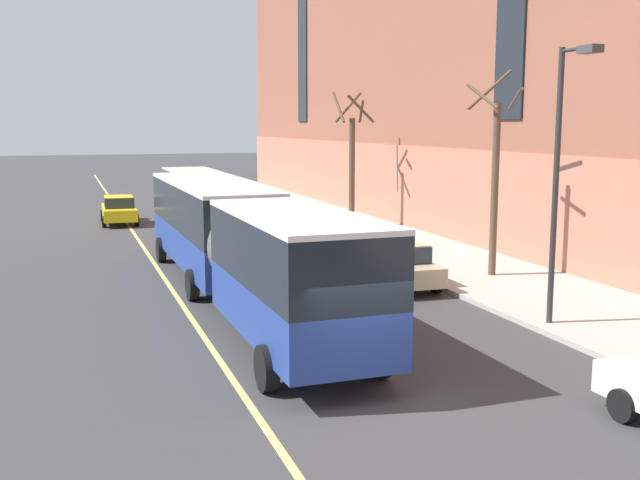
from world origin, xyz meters
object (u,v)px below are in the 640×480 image
(street_lamp, at_px, (562,159))
(street_tree_far_uptown, at_px, (495,176))
(parked_car_champagne_6, at_px, (396,265))
(street_tree_far_downtown, at_px, (352,159))
(parked_car_green_5, at_px, (305,226))
(city_bus, at_px, (236,238))
(parked_car_navy_2, at_px, (271,211))
(taxi_cab, at_px, (119,210))
(parked_car_navy_4, at_px, (240,200))

(street_lamp, bearing_deg, street_tree_far_uptown, 72.44)
(parked_car_champagne_6, relative_size, street_tree_far_downtown, 0.61)
(street_tree_far_downtown, bearing_deg, street_lamp, -95.73)
(parked_car_champagne_6, xyz_separation_m, street_tree_far_uptown, (3.84, 0.18, 2.91))
(parked_car_green_5, height_order, parked_car_champagne_6, same)
(city_bus, bearing_deg, street_tree_far_downtown, 56.68)
(parked_car_champagne_6, bearing_deg, street_lamp, -74.16)
(parked_car_champagne_6, height_order, street_tree_far_uptown, street_tree_far_uptown)
(parked_car_navy_2, bearing_deg, street_tree_far_downtown, -36.15)
(taxi_cab, bearing_deg, street_tree_far_uptown, -59.84)
(taxi_cab, relative_size, street_tree_far_downtown, 0.65)
(parked_car_green_5, relative_size, street_tree_far_uptown, 0.65)
(parked_car_green_5, distance_m, parked_car_champagne_6, 10.30)
(parked_car_green_5, height_order, street_tree_far_downtown, street_tree_far_downtown)
(street_tree_far_uptown, bearing_deg, street_lamp, -107.56)
(city_bus, distance_m, street_lamp, 9.85)
(city_bus, bearing_deg, street_tree_far_uptown, 3.35)
(parked_car_navy_4, relative_size, taxi_cab, 0.94)
(taxi_cab, bearing_deg, city_bus, -84.11)
(parked_car_green_5, bearing_deg, street_lamp, -83.88)
(parked_car_green_5, distance_m, street_tree_far_uptown, 11.21)
(parked_car_champagne_6, xyz_separation_m, taxi_cab, (-7.75, 20.13, 0.00))
(parked_car_navy_2, height_order, parked_car_green_5, same)
(parked_car_navy_4, bearing_deg, parked_car_navy_2, -87.63)
(parked_car_navy_2, height_order, taxi_cab, same)
(parked_car_navy_4, xyz_separation_m, street_tree_far_downtown, (3.96, -9.23, 2.93))
(parked_car_navy_2, relative_size, street_lamp, 0.61)
(parked_car_champagne_6, bearing_deg, street_tree_far_uptown, 2.69)
(parked_car_navy_4, bearing_deg, taxi_cab, -157.69)
(street_tree_far_downtown, bearing_deg, city_bus, -123.32)
(parked_car_navy_4, bearing_deg, street_tree_far_downtown, -66.75)
(parked_car_navy_2, relative_size, taxi_cab, 0.97)
(parked_car_navy_2, distance_m, street_tree_far_uptown, 17.20)
(street_lamp, bearing_deg, taxi_cab, 109.84)
(parked_car_navy_2, bearing_deg, parked_car_navy_4, 92.37)
(taxi_cab, bearing_deg, parked_car_champagne_6, -68.94)
(parked_car_navy_4, distance_m, street_tree_far_uptown, 23.59)
(parked_car_champagne_6, distance_m, street_tree_far_downtown, 14.83)
(street_tree_far_downtown, bearing_deg, parked_car_green_5, -135.71)
(parked_car_navy_2, height_order, parked_car_champagne_6, same)
(parked_car_green_5, bearing_deg, parked_car_champagne_6, -90.06)
(city_bus, relative_size, street_tree_far_downtown, 2.71)
(city_bus, height_order, parked_car_navy_2, city_bus)
(parked_car_champagne_6, distance_m, street_lamp, 7.60)
(street_tree_far_uptown, height_order, street_tree_far_downtown, street_tree_far_uptown)
(parked_car_navy_2, xyz_separation_m, parked_car_green_5, (-0.13, -6.43, 0.00))
(street_tree_far_uptown, xyz_separation_m, street_lamp, (-2.05, -6.49, 0.92))
(parked_car_green_5, bearing_deg, street_tree_far_uptown, -69.25)
(street_tree_far_uptown, bearing_deg, parked_car_green_5, 110.75)
(parked_car_champagne_6, height_order, street_lamp, street_lamp)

